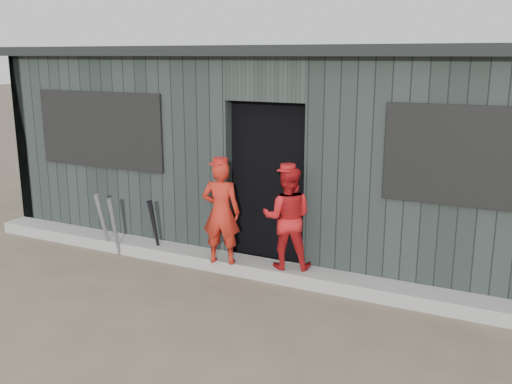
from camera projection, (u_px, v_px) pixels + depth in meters
The scene contains 9 objects.
ground at pixel (167, 342), 5.13m from camera, with size 80.00×80.00×0.00m, color brown.
curb at pixel (257, 268), 6.69m from camera, with size 8.00×0.36×0.15m, color gray.
bat_left at pixel (103, 223), 7.35m from camera, with size 0.07×0.07×0.81m, color gray.
bat_mid at pixel (114, 227), 7.23m from camera, with size 0.07×0.07×0.78m, color gray.
bat_right at pixel (155, 229), 7.16m from camera, with size 0.07×0.07×0.77m, color black.
player_red_left at pixel (221, 212), 6.53m from camera, with size 0.44×0.29×1.21m, color #AF2315.
player_red_right at pixel (287, 218), 6.39m from camera, with size 0.57×0.44×1.17m, color red.
player_grey_back at pixel (305, 221), 6.91m from camera, with size 0.54×0.35×1.10m, color #BBBBBB.
dugout at pixel (311, 146), 7.88m from camera, with size 8.30×3.30×2.62m.
Camera 1 is at (2.79, -3.83, 2.51)m, focal length 40.00 mm.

